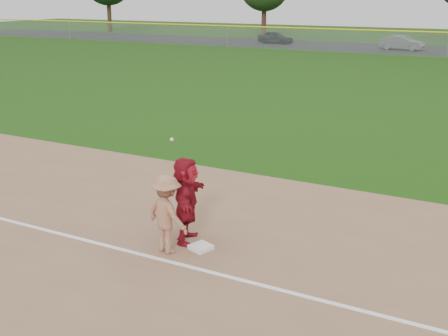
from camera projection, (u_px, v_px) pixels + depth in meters
The scene contains 7 objects.
ground at pixel (190, 247), 11.61m from camera, with size 160.00×160.00×0.00m, color #1B440D.
foul_line at pixel (169, 261), 10.93m from camera, with size 60.00×0.10×0.01m, color white.
first_base at pixel (201, 247), 11.45m from camera, with size 0.40×0.40×0.09m, color white.
base_runner at pixel (186, 200), 11.59m from camera, with size 1.70×0.54×1.84m, color maroon.
car_left at pixel (276, 37), 57.74m from camera, with size 1.48×3.69×1.26m, color black.
car_mid at pixel (402, 43), 51.26m from camera, with size 1.36×3.91×1.29m, color #585B5F.
first_base_play at pixel (167, 214), 11.13m from camera, with size 1.17×0.85×2.32m.
Camera 1 is at (5.58, -9.03, 5.03)m, focal length 45.00 mm.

